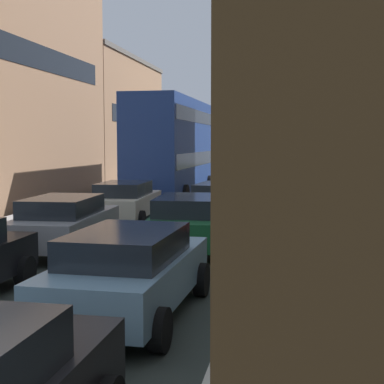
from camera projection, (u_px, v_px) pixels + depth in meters
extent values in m
cube|color=#B1B1B1|center=(73.00, 209.00, 24.09)|extent=(2.60, 64.00, 0.14)
cube|color=silver|center=(187.00, 213.00, 23.20)|extent=(0.16, 60.00, 0.01)
cube|color=silver|center=(269.00, 215.00, 22.58)|extent=(0.16, 60.00, 0.01)
cube|color=black|center=(50.00, 61.00, 25.79)|extent=(0.02, 11.73, 1.10)
cube|color=#9E7556|center=(92.00, 123.00, 40.99)|extent=(7.00, 14.57, 8.67)
cube|color=black|center=(138.00, 116.00, 40.32)|extent=(0.02, 11.73, 1.10)
cube|color=#66605B|center=(91.00, 61.00, 40.59)|extent=(7.20, 14.57, 0.30)
cube|color=black|center=(351.00, 119.00, 37.67)|extent=(0.02, 11.73, 1.10)
cube|color=#B7B29E|center=(369.00, 244.00, 8.29)|extent=(2.48, 2.48, 1.90)
cube|color=black|center=(363.00, 209.00, 9.43)|extent=(2.02, 0.10, 0.70)
cube|color=white|center=(266.00, 197.00, 4.80)|extent=(0.17, 4.48, 0.90)
cylinder|color=black|center=(287.00, 300.00, 8.71)|extent=(0.33, 0.97, 0.96)
cube|color=#759EB7|center=(131.00, 277.00, 9.38)|extent=(1.94, 4.36, 0.70)
cube|color=#1E2328|center=(126.00, 246.00, 9.14)|extent=(1.66, 2.46, 0.52)
cylinder|color=black|center=(110.00, 275.00, 11.03)|extent=(0.24, 0.65, 0.64)
cylinder|color=black|center=(201.00, 280.00, 10.64)|extent=(0.24, 0.65, 0.64)
cylinder|color=black|center=(39.00, 321.00, 8.19)|extent=(0.24, 0.65, 0.64)
cylinder|color=black|center=(160.00, 330.00, 7.80)|extent=(0.24, 0.65, 0.64)
cylinder|color=black|center=(25.00, 271.00, 11.31)|extent=(0.24, 0.65, 0.64)
cube|color=#19592D|center=(189.00, 226.00, 15.10)|extent=(2.09, 4.41, 0.70)
cube|color=#1E2328|center=(188.00, 206.00, 14.85)|extent=(1.75, 2.51, 0.52)
cylinder|color=black|center=(164.00, 230.00, 16.68)|extent=(0.26, 0.65, 0.64)
cylinder|color=black|center=(226.00, 231.00, 16.48)|extent=(0.26, 0.65, 0.64)
cylinder|color=black|center=(145.00, 248.00, 13.79)|extent=(0.26, 0.65, 0.64)
cylinder|color=black|center=(219.00, 250.00, 13.58)|extent=(0.26, 0.65, 0.64)
cube|color=gray|center=(65.00, 227.00, 14.94)|extent=(2.01, 4.38, 0.70)
cube|color=#1E2328|center=(62.00, 207.00, 14.69)|extent=(1.70, 2.48, 0.52)
cylinder|color=black|center=(53.00, 230.00, 16.54)|extent=(0.25, 0.65, 0.64)
cylinder|color=black|center=(114.00, 232.00, 16.29)|extent=(0.25, 0.65, 0.64)
cylinder|color=black|center=(8.00, 249.00, 13.65)|extent=(0.25, 0.65, 0.64)
cylinder|color=black|center=(81.00, 251.00, 13.41)|extent=(0.25, 0.65, 0.64)
cube|color=silver|center=(222.00, 206.00, 19.85)|extent=(2.09, 4.41, 0.70)
cube|color=#1E2328|center=(221.00, 191.00, 19.60)|extent=(1.75, 2.51, 0.52)
cylinder|color=black|center=(206.00, 210.00, 21.52)|extent=(0.26, 0.65, 0.64)
cylinder|color=black|center=(254.00, 211.00, 21.06)|extent=(0.26, 0.65, 0.64)
cylinder|color=black|center=(187.00, 220.00, 18.70)|extent=(0.26, 0.65, 0.64)
cylinder|color=black|center=(241.00, 222.00, 18.24)|extent=(0.26, 0.65, 0.64)
cube|color=beige|center=(125.00, 204.00, 20.30)|extent=(1.97, 4.37, 0.70)
cube|color=#1E2328|center=(124.00, 189.00, 20.05)|extent=(1.68, 2.47, 0.52)
cylinder|color=black|center=(112.00, 209.00, 21.90)|extent=(0.25, 0.65, 0.64)
cylinder|color=black|center=(158.00, 210.00, 21.65)|extent=(0.25, 0.65, 0.64)
cylinder|color=black|center=(88.00, 219.00, 19.02)|extent=(0.25, 0.65, 0.64)
cylinder|color=black|center=(141.00, 220.00, 18.76)|extent=(0.25, 0.65, 0.64)
cube|color=#B29319|center=(332.00, 242.00, 12.65)|extent=(1.87, 4.33, 0.70)
cube|color=#1E2328|center=(333.00, 219.00, 12.40)|extent=(1.62, 2.43, 0.52)
cylinder|color=black|center=(292.00, 244.00, 14.28)|extent=(0.23, 0.64, 0.64)
cylinder|color=black|center=(367.00, 247.00, 13.92)|extent=(0.23, 0.64, 0.64)
cylinder|color=black|center=(289.00, 270.00, 11.43)|extent=(0.23, 0.64, 0.64)
cylinder|color=black|center=(383.00, 274.00, 11.07)|extent=(0.23, 0.64, 0.64)
cube|color=#A51E1E|center=(312.00, 213.00, 17.77)|extent=(1.98, 4.37, 0.70)
cube|color=#1E2328|center=(313.00, 196.00, 17.52)|extent=(1.68, 2.47, 0.52)
cylinder|color=black|center=(282.00, 218.00, 19.37)|extent=(0.25, 0.65, 0.64)
cylinder|color=black|center=(337.00, 219.00, 19.12)|extent=(0.25, 0.65, 0.64)
cylinder|color=black|center=(284.00, 231.00, 16.49)|extent=(0.25, 0.65, 0.64)
cylinder|color=black|center=(348.00, 232.00, 16.23)|extent=(0.25, 0.65, 0.64)
cube|color=navy|center=(173.00, 166.00, 28.72)|extent=(2.54, 10.51, 2.40)
cube|color=black|center=(173.00, 159.00, 28.68)|extent=(2.57, 9.88, 0.70)
cube|color=navy|center=(173.00, 121.00, 28.51)|extent=(2.54, 10.51, 2.16)
cube|color=black|center=(173.00, 117.00, 28.49)|extent=(2.57, 9.88, 0.64)
cylinder|color=black|center=(166.00, 184.00, 32.75)|extent=(0.30, 1.00, 1.00)
cylinder|color=black|center=(208.00, 184.00, 32.29)|extent=(0.30, 1.00, 1.00)
cylinder|color=black|center=(132.00, 194.00, 25.97)|extent=(0.30, 1.00, 1.00)
cylinder|color=black|center=(185.00, 195.00, 25.51)|extent=(0.30, 1.00, 1.00)
cube|color=#BFB793|center=(213.00, 158.00, 42.13)|extent=(2.58, 10.52, 2.40)
cube|color=black|center=(213.00, 153.00, 42.10)|extent=(2.60, 9.89, 0.70)
cylinder|color=black|center=(204.00, 171.00, 46.16)|extent=(0.31, 1.00, 1.00)
cylinder|color=black|center=(234.00, 172.00, 45.73)|extent=(0.31, 1.00, 1.00)
cylinder|color=black|center=(189.00, 177.00, 39.36)|extent=(0.31, 1.00, 1.00)
cylinder|color=black|center=(224.00, 177.00, 38.93)|extent=(0.31, 1.00, 1.00)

